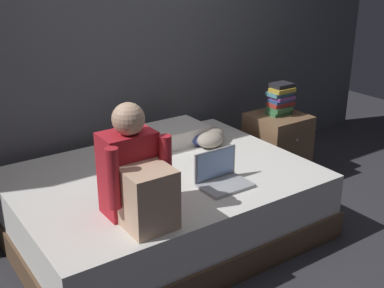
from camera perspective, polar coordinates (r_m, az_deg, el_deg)
The scene contains 9 objects.
ground_plane at distance 3.45m, azimuth 2.20°, elevation -11.33°, with size 8.00×8.00×0.00m, color #2D2D33.
wall_back at distance 3.96m, azimuth -8.24°, elevation 13.70°, with size 5.60×0.10×2.70m, color #4C4F54.
bed at distance 3.46m, azimuth -3.43°, elevation -6.90°, with size 2.00×1.50×0.47m.
nightstand at distance 4.33m, azimuth 9.74°, elevation -0.30°, with size 0.44×0.46×0.58m.
person_sitting at distance 2.72m, azimuth -6.46°, elevation -3.74°, with size 0.39×0.44×0.66m.
laptop at distance 3.17m, azimuth 3.39°, elevation -3.78°, with size 0.32×0.23×0.22m.
pillow at distance 3.85m, azimuth -2.64°, elevation 1.06°, with size 0.56×0.36×0.13m, color silver.
book_stack at distance 4.22m, azimuth 10.15°, elevation 5.15°, with size 0.22×0.17×0.26m.
clothes_pile at distance 3.81m, azimuth 1.99°, elevation 0.75°, with size 0.30×0.27×0.12m.
Camera 1 is at (-1.76, -2.31, 1.87)m, focal length 46.29 mm.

